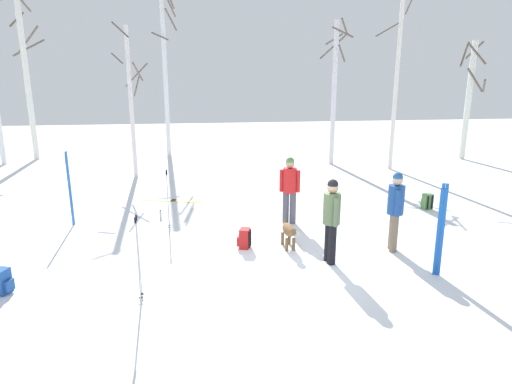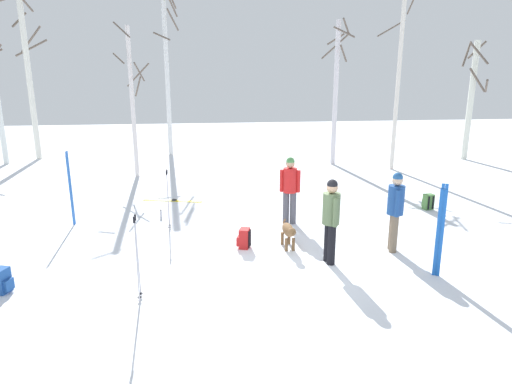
% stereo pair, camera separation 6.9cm
% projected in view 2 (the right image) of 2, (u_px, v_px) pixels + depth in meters
% --- Properties ---
extents(ground_plane, '(60.00, 60.00, 0.00)m').
position_uv_depth(ground_plane, '(282.00, 268.00, 8.42)').
color(ground_plane, white).
extents(person_0, '(0.34, 0.50, 1.72)m').
position_uv_depth(person_0, '(395.00, 207.00, 9.08)').
color(person_0, '#72604C').
rests_on(person_0, ground_plane).
extents(person_1, '(0.34, 0.52, 1.72)m').
position_uv_depth(person_1, '(331.00, 216.00, 8.47)').
color(person_1, black).
rests_on(person_1, ground_plane).
extents(person_2, '(0.50, 0.34, 1.72)m').
position_uv_depth(person_2, '(290.00, 186.00, 10.86)').
color(person_2, '#4C4C56').
rests_on(person_2, ground_plane).
extents(dog, '(0.23, 0.90, 0.57)m').
position_uv_depth(dog, '(288.00, 231.00, 9.35)').
color(dog, brown).
rests_on(dog, ground_plane).
extents(ski_pair_planted_0, '(0.04, 0.15, 1.89)m').
position_uv_depth(ski_pair_planted_0, '(71.00, 189.00, 10.76)').
color(ski_pair_planted_0, blue).
rests_on(ski_pair_planted_0, ground_plane).
extents(ski_pair_planted_1, '(0.13, 0.08, 1.77)m').
position_uv_depth(ski_pair_planted_1, '(440.00, 231.00, 7.91)').
color(ski_pair_planted_1, blue).
rests_on(ski_pair_planted_1, ground_plane).
extents(ski_pair_lying_0, '(1.81, 0.67, 0.05)m').
position_uv_depth(ski_pair_lying_0, '(173.00, 201.00, 13.15)').
color(ski_pair_lying_0, yellow).
rests_on(ski_pair_lying_0, ground_plane).
extents(ski_poles_0, '(0.07, 0.25, 1.48)m').
position_uv_depth(ski_poles_0, '(168.00, 198.00, 10.48)').
color(ski_poles_0, '#B2B2BC').
rests_on(ski_poles_0, ground_plane).
extents(ski_poles_1, '(0.07, 0.23, 1.47)m').
position_uv_depth(ski_poles_1, '(137.00, 256.00, 7.04)').
color(ski_poles_1, '#B2B2BC').
rests_on(ski_poles_1, ground_plane).
extents(backpack_0, '(0.33, 0.31, 0.44)m').
position_uv_depth(backpack_0, '(244.00, 239.00, 9.42)').
color(backpack_0, red).
rests_on(backpack_0, ground_plane).
extents(backpack_1, '(0.29, 0.31, 0.44)m').
position_uv_depth(backpack_1, '(428.00, 202.00, 12.26)').
color(backpack_1, '#4C7F3F').
rests_on(backpack_1, ground_plane).
extents(backpack_2, '(0.33, 0.31, 0.44)m').
position_uv_depth(backpack_2, '(2.00, 281.00, 7.42)').
color(backpack_2, '#1E4C99').
rests_on(backpack_2, ground_plane).
extents(water_bottle_0, '(0.06, 0.06, 0.23)m').
position_uv_depth(water_bottle_0, '(161.00, 214.00, 11.51)').
color(water_bottle_0, silver).
rests_on(water_bottle_0, ground_plane).
extents(birch_tree_1, '(1.82, 1.54, 7.97)m').
position_uv_depth(birch_tree_1, '(28.00, 66.00, 19.21)').
color(birch_tree_1, silver).
rests_on(birch_tree_1, ground_plane).
extents(birch_tree_2, '(1.26, 1.26, 5.53)m').
position_uv_depth(birch_tree_2, '(132.00, 100.00, 15.78)').
color(birch_tree_2, silver).
rests_on(birch_tree_2, ground_plane).
extents(birch_tree_3, '(1.17, 0.93, 7.96)m').
position_uv_depth(birch_tree_3, '(167.00, 68.00, 20.27)').
color(birch_tree_3, silver).
rests_on(birch_tree_3, ground_plane).
extents(birch_tree_4, '(1.18, 1.29, 5.96)m').
position_uv_depth(birch_tree_4, '(336.00, 90.00, 18.14)').
color(birch_tree_4, silver).
rests_on(birch_tree_4, ground_plane).
extents(birch_tree_5, '(1.62, 1.63, 7.93)m').
position_uv_depth(birch_tree_5, '(400.00, 64.00, 16.84)').
color(birch_tree_5, silver).
rests_on(birch_tree_5, ground_plane).
extents(birch_tree_6, '(1.44, 1.43, 5.26)m').
position_uv_depth(birch_tree_6, '(471.00, 97.00, 19.42)').
color(birch_tree_6, silver).
rests_on(birch_tree_6, ground_plane).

